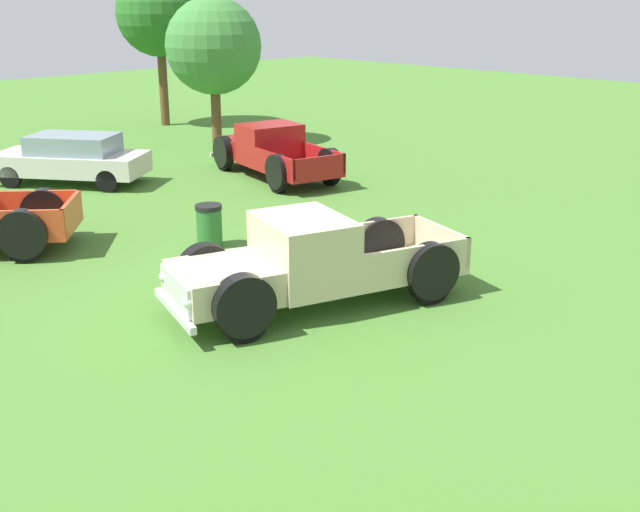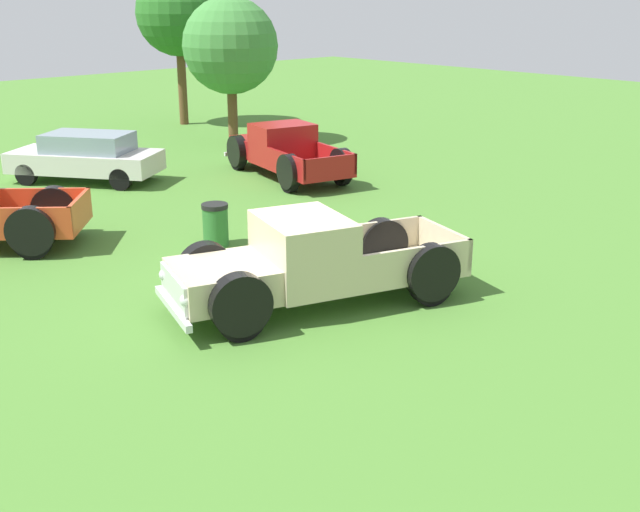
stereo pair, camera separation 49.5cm
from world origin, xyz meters
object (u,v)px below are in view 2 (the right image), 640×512
object	(u,v)px
pickup_truck_foreground	(300,265)
sedan_distant_a	(86,156)
pickup_truck_behind_left	(282,151)
trash_can	(215,224)
oak_tree_west	(230,46)
oak_tree_east	(178,14)

from	to	relation	value
pickup_truck_foreground	sedan_distant_a	distance (m)	11.78
pickup_truck_behind_left	trash_can	size ratio (longest dim) A/B	5.73
pickup_truck_behind_left	oak_tree_west	bearing A→B (deg)	67.58
oak_tree_east	sedan_distant_a	bearing A→B (deg)	-138.96
pickup_truck_behind_left	sedan_distant_a	distance (m)	5.80
pickup_truck_behind_left	oak_tree_east	bearing A→B (deg)	72.18
pickup_truck_behind_left	oak_tree_west	world-z (taller)	oak_tree_west
trash_can	pickup_truck_foreground	bearing A→B (deg)	-104.56
pickup_truck_behind_left	oak_tree_east	xyz separation A→B (m)	(3.31, 10.30, 3.74)
trash_can	oak_tree_east	xyz separation A→B (m)	(9.00, 14.72, 4.01)
sedan_distant_a	oak_tree_east	bearing A→B (deg)	41.04
sedan_distant_a	oak_tree_west	size ratio (longest dim) A/B	0.87
sedan_distant_a	oak_tree_east	xyz separation A→B (m)	(8.12, 7.07, 3.73)
pickup_truck_behind_left	oak_tree_west	size ratio (longest dim) A/B	1.04
trash_can	oak_tree_east	distance (m)	17.71
oak_tree_east	oak_tree_west	distance (m)	5.09
trash_can	oak_tree_west	world-z (taller)	oak_tree_west
pickup_truck_foreground	oak_tree_east	distance (m)	21.54
sedan_distant_a	trash_can	bearing A→B (deg)	-96.56
pickup_truck_behind_left	sedan_distant_a	xyz separation A→B (m)	(-4.81, 3.24, 0.01)
sedan_distant_a	oak_tree_east	world-z (taller)	oak_tree_east
pickup_truck_foreground	pickup_truck_behind_left	size ratio (longest dim) A/B	1.05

